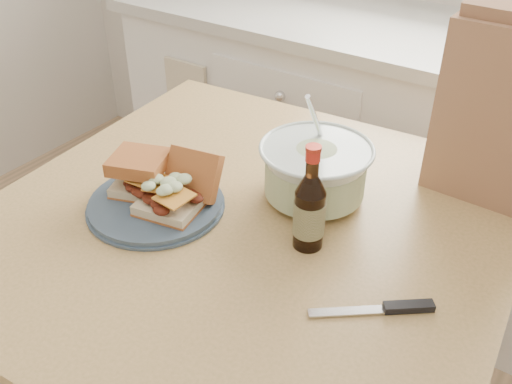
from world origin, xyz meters
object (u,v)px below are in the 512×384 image
Objects in this scene: dining_table at (246,264)px; coleslaw_bowl at (315,173)px; plate at (156,204)px; beer_bottle at (310,210)px.

dining_table is 4.64× the size of coleslaw_bowl.
plate reaches higher than dining_table.
coleslaw_bowl is 0.16m from beer_bottle.
coleslaw_bowl is (0.25, 0.21, 0.05)m from plate.
dining_table is at bearing 162.33° from beer_bottle.
plate is 1.29× the size of beer_bottle.
beer_bottle is at bearing -64.58° from coleslaw_bowl.
coleslaw_bowl reaches higher than plate.
coleslaw_bowl reaches higher than beer_bottle.
beer_bottle is (0.31, 0.07, 0.07)m from plate.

